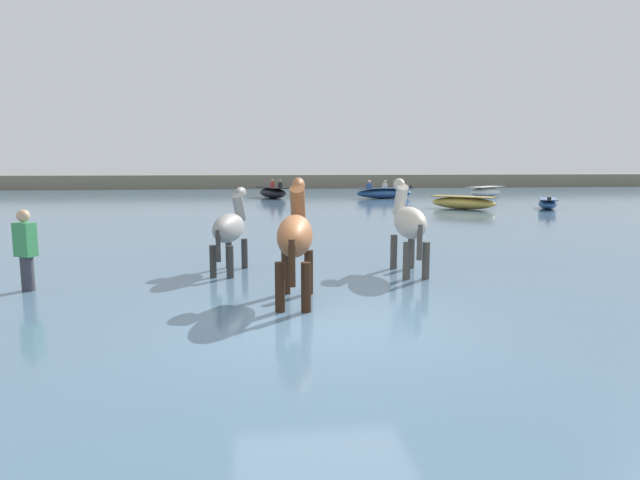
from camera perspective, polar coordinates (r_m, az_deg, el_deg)
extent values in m
plane|color=gray|center=(7.14, 0.72, -11.07)|extent=(120.00, 120.00, 0.00)
cube|color=slate|center=(16.84, -4.27, 0.58)|extent=(90.00, 90.00, 0.32)
ellipsoid|color=gray|center=(10.12, -9.66, 1.27)|extent=(0.79, 1.40, 0.53)
cylinder|color=#31312F|center=(10.71, -9.64, -2.23)|extent=(0.12, 0.12, 0.90)
cylinder|color=#31312F|center=(10.62, -8.00, -2.28)|extent=(0.12, 0.12, 0.90)
cylinder|color=#31312F|center=(9.85, -11.26, -3.17)|extent=(0.12, 0.12, 0.90)
cylinder|color=#31312F|center=(9.75, -9.48, -3.24)|extent=(0.12, 0.12, 0.90)
cylinder|color=gray|center=(10.75, -8.59, 3.47)|extent=(0.33, 0.53, 0.61)
ellipsoid|color=gray|center=(10.86, -8.42, 5.00)|extent=(0.30, 0.49, 0.23)
cylinder|color=#31312F|center=(9.56, -10.75, -0.62)|extent=(0.09, 0.09, 0.57)
ellipsoid|color=beige|center=(10.04, 9.51, 1.83)|extent=(0.56, 1.47, 0.58)
cylinder|color=#45423C|center=(10.59, 7.82, -2.08)|extent=(0.13, 0.13, 0.98)
cylinder|color=#45423C|center=(10.67, 9.64, -2.04)|extent=(0.13, 0.13, 0.98)
cylinder|color=#45423C|center=(9.63, 9.16, -3.13)|extent=(0.13, 0.13, 0.98)
cylinder|color=#45423C|center=(9.72, 11.15, -3.07)|extent=(0.13, 0.13, 0.98)
cylinder|color=beige|center=(10.74, 8.54, 4.19)|extent=(0.25, 0.54, 0.66)
ellipsoid|color=beige|center=(10.86, 8.39, 5.85)|extent=(0.23, 0.50, 0.25)
cylinder|color=#45423C|center=(9.41, 10.52, -0.24)|extent=(0.09, 0.09, 0.62)
ellipsoid|color=brown|center=(7.79, -2.67, 0.47)|extent=(0.73, 1.55, 0.60)
cylinder|color=black|center=(8.46, -3.64, -4.48)|extent=(0.14, 0.14, 1.01)
cylinder|color=black|center=(8.44, -1.20, -4.50)|extent=(0.14, 0.14, 1.01)
cylinder|color=black|center=(7.44, -4.26, -6.22)|extent=(0.14, 0.14, 1.01)
cylinder|color=black|center=(7.42, -1.49, -6.24)|extent=(0.14, 0.14, 1.01)
cylinder|color=brown|center=(8.53, -2.37, 3.66)|extent=(0.31, 0.58, 0.69)
ellipsoid|color=brown|center=(8.66, -2.32, 5.81)|extent=(0.29, 0.54, 0.26)
cylinder|color=black|center=(7.13, -3.00, -2.47)|extent=(0.10, 0.10, 0.64)
ellipsoid|color=black|center=(32.71, -5.03, 5.00)|extent=(2.12, 3.24, 0.62)
cube|color=black|center=(32.69, -5.04, 5.57)|extent=(2.03, 3.11, 0.04)
cube|color=#232328|center=(31.95, -4.27, 5.83)|extent=(0.26, 0.31, 0.30)
sphere|color=#A37556|center=(31.94, -4.28, 6.26)|extent=(0.18, 0.18, 0.18)
cube|color=red|center=(32.68, -5.09, 5.87)|extent=(0.26, 0.31, 0.30)
sphere|color=#A37556|center=(32.67, -5.09, 6.29)|extent=(0.18, 0.18, 0.18)
ellipsoid|color=#28518E|center=(26.87, 23.00, 3.54)|extent=(1.84, 2.53, 0.42)
cube|color=navy|center=(26.85, 23.03, 4.03)|extent=(1.76, 2.43, 0.04)
cube|color=black|center=(25.67, 23.15, 4.02)|extent=(0.20, 0.18, 0.18)
ellipsoid|color=#28518E|center=(32.63, 6.84, 4.92)|extent=(3.50, 1.29, 0.57)
cube|color=navy|center=(32.61, 6.85, 5.46)|extent=(3.36, 1.24, 0.04)
cube|color=black|center=(33.18, 9.56, 5.57)|extent=(0.13, 0.17, 0.18)
cube|color=#3356A8|center=(32.31, 5.24, 5.76)|extent=(0.27, 0.20, 0.30)
sphere|color=beige|center=(32.30, 5.24, 6.18)|extent=(0.18, 0.18, 0.18)
cube|color=white|center=(32.54, 6.90, 5.75)|extent=(0.27, 0.20, 0.30)
sphere|color=beige|center=(32.53, 6.91, 6.17)|extent=(0.18, 0.18, 0.18)
ellipsoid|color=gold|center=(25.38, 14.95, 3.81)|extent=(2.85, 2.77, 0.55)
cube|color=olive|center=(25.36, 14.97, 4.47)|extent=(2.74, 2.66, 0.04)
ellipsoid|color=silver|center=(35.41, 17.18, 4.89)|extent=(3.23, 2.88, 0.60)
cube|color=gray|center=(35.40, 17.20, 5.41)|extent=(3.10, 2.76, 0.04)
cylinder|color=#383842|center=(9.85, -28.55, -4.06)|extent=(0.20, 0.20, 0.88)
cube|color=#388E51|center=(9.74, -28.83, 0.04)|extent=(0.38, 0.33, 0.54)
sphere|color=tan|center=(9.70, -28.98, 2.26)|extent=(0.20, 0.20, 0.20)
cube|color=gray|center=(46.99, -6.54, 6.00)|extent=(80.00, 2.40, 1.45)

